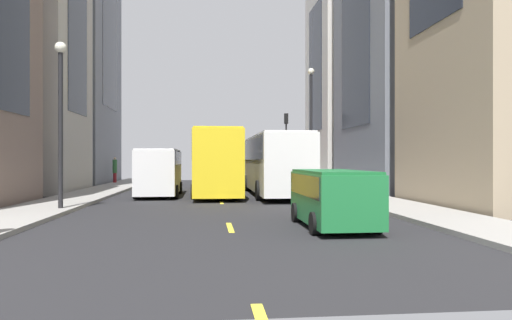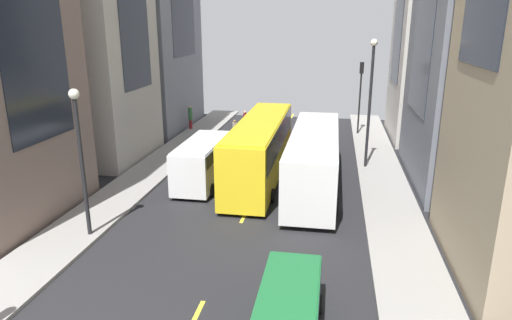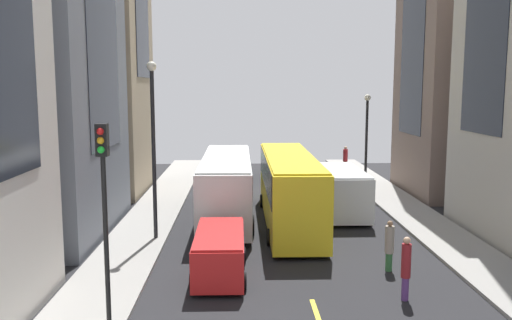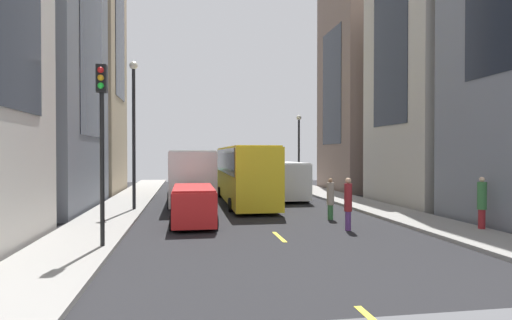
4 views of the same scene
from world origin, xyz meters
name	(u,v)px [view 2 (image 2 of 4)]	position (x,y,z in m)	size (l,w,h in m)	color
ground_plane	(259,186)	(0.00, 0.00, 0.00)	(41.18, 41.18, 0.00)	black
sidewalk_west	(386,192)	(-7.19, 0.00, 0.07)	(2.80, 44.00, 0.15)	gray
sidewalk_east	(142,178)	(7.19, 0.00, 0.07)	(2.80, 44.00, 0.15)	gray
lane_stripe_0	(292,116)	(0.00, -21.00, 0.01)	(0.16, 2.00, 0.01)	yellow
lane_stripe_1	(283,135)	(0.00, -12.60, 0.01)	(0.16, 2.00, 0.01)	yellow
lane_stripe_2	(269,165)	(0.00, -4.20, 0.01)	(0.16, 2.00, 0.01)	yellow
lane_stripe_3	(245,215)	(0.00, 4.20, 0.01)	(0.16, 2.00, 0.01)	yellow
lane_stripe_4	(195,319)	(0.00, 12.60, 0.01)	(0.16, 2.00, 0.01)	yellow
building_west_0	(467,9)	(-13.66, -13.84, 10.09)	(9.85, 8.43, 20.17)	beige
building_west_1	(494,20)	(-12.33, -2.79, 9.22)	(7.14, 10.20, 18.44)	slate
city_bus_white	(314,155)	(-3.12, -0.08, 2.01)	(2.80, 11.69, 3.35)	silver
streetcar_yellow	(260,144)	(0.14, -1.48, 2.12)	(2.70, 12.47, 3.59)	yellow
delivery_van_white	(202,159)	(3.28, 0.20, 1.51)	(2.25, 5.94, 2.58)	white
car_red_0	(320,135)	(-3.16, -9.16, 1.00)	(1.99, 4.76, 1.69)	red
car_green_1	(289,307)	(-3.03, 12.88, 1.00)	(1.92, 4.26, 1.69)	#1E7238
pedestrian_walking_far	(245,123)	(3.09, -11.72, 1.17)	(0.32, 0.32, 2.17)	#593372
pedestrian_crossing_near	(235,132)	(3.34, -8.85, 1.05)	(0.35, 0.35, 1.99)	#336B38
pedestrian_waiting_curb	(190,117)	(8.22, -13.02, 1.25)	(0.36, 0.36, 2.09)	maroon
traffic_light_near_corner	(361,84)	(-6.19, -13.82, 4.25)	(0.32, 0.44, 5.90)	black
streetlamp_near	(80,147)	(6.29, 7.74, 4.12)	(0.44, 0.44, 6.40)	black
streetlamp_far	(371,92)	(-6.29, -4.44, 4.99)	(0.44, 0.44, 8.03)	black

